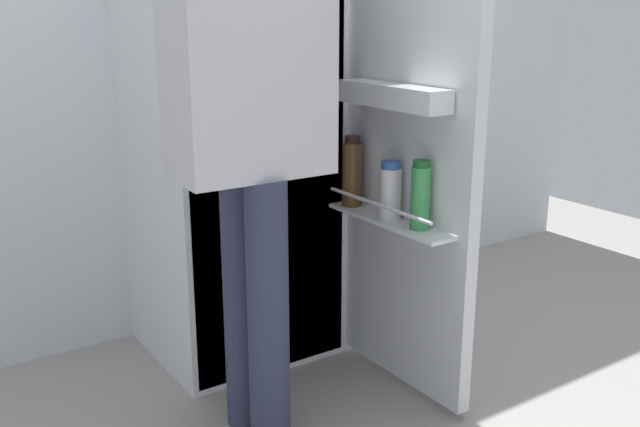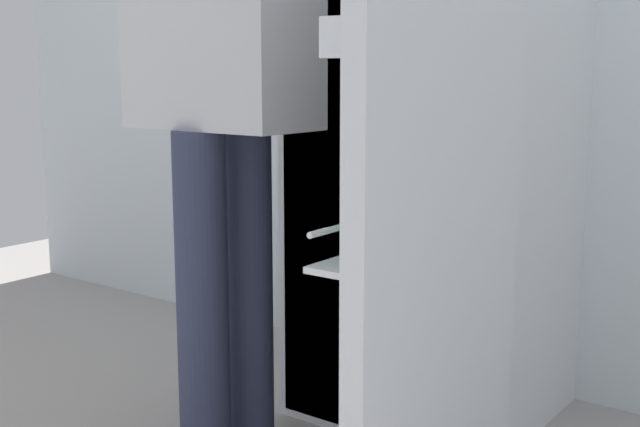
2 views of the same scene
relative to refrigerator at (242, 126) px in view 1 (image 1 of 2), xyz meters
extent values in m
plane|color=gray|center=(-0.03, -0.49, -0.86)|extent=(5.75, 5.75, 0.00)
cube|color=silver|center=(-0.03, 0.40, 0.43)|extent=(4.40, 0.10, 2.58)
cube|color=silver|center=(-0.03, 0.05, 0.00)|extent=(0.63, 0.59, 1.72)
cube|color=white|center=(-0.03, -0.24, 0.00)|extent=(0.59, 0.01, 1.68)
cube|color=white|center=(-0.03, -0.19, 0.11)|extent=(0.55, 0.09, 0.01)
cube|color=silver|center=(0.31, -0.55, 0.01)|extent=(0.05, 0.60, 1.68)
cube|color=white|center=(0.24, -0.55, -0.26)|extent=(0.11, 0.52, 0.01)
cylinder|color=silver|center=(0.19, -0.55, -0.20)|extent=(0.01, 0.50, 0.01)
cube|color=white|center=(0.24, -0.55, 0.14)|extent=(0.10, 0.45, 0.07)
cylinder|color=white|center=(0.24, -0.55, -0.17)|extent=(0.07, 0.07, 0.17)
cylinder|color=#335BB2|center=(0.24, -0.55, -0.07)|extent=(0.06, 0.06, 0.02)
cylinder|color=brown|center=(0.24, -0.34, -0.14)|extent=(0.07, 0.07, 0.22)
cylinder|color=black|center=(0.24, -0.34, -0.02)|extent=(0.05, 0.05, 0.02)
cylinder|color=green|center=(0.24, -0.68, -0.15)|extent=(0.06, 0.06, 0.20)
cylinder|color=#195B28|center=(0.24, -0.68, -0.05)|extent=(0.05, 0.05, 0.02)
cylinder|color=#4C7F3D|center=(-0.05, -0.19, 0.17)|extent=(0.08, 0.08, 0.11)
cylinder|color=#2D334C|center=(-0.26, -0.46, -0.45)|extent=(0.12, 0.12, 0.82)
cylinder|color=#2D334C|center=(-0.26, -0.62, -0.45)|extent=(0.12, 0.12, 0.82)
cube|color=silver|center=(-0.26, -0.54, 0.25)|extent=(0.44, 0.23, 0.58)
cylinder|color=silver|center=(-0.25, -0.32, 0.22)|extent=(0.08, 0.08, 0.54)
camera|label=1|loc=(-1.19, -2.28, 0.41)|focal=40.55mm
camera|label=2|loc=(1.04, -1.92, 0.09)|focal=46.08mm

